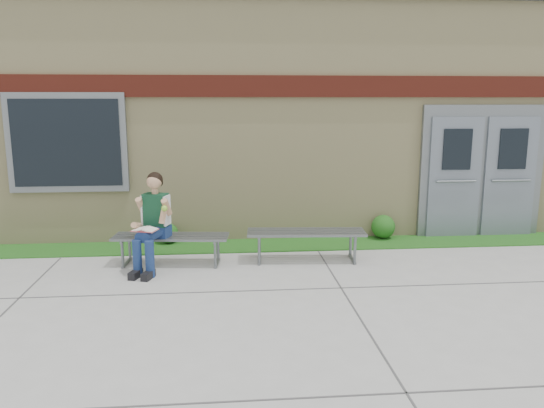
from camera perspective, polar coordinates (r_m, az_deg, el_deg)
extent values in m
plane|color=#9E9E99|center=(6.36, -0.56, -10.86)|extent=(80.00, 80.00, 0.00)
cube|color=#134A13|center=(8.81, -1.90, -4.48)|extent=(16.00, 0.80, 0.02)
cube|color=beige|center=(11.89, -2.89, 9.29)|extent=(16.00, 6.00, 4.00)
cube|color=#3F3F42|center=(12.01, -2.99, 19.35)|extent=(16.20, 6.20, 0.20)
cube|color=maroon|center=(8.86, -2.14, 12.55)|extent=(16.00, 0.06, 0.35)
cube|color=slate|center=(9.22, -21.17, 6.16)|extent=(1.90, 0.08, 1.60)
cube|color=black|center=(9.18, -21.24, 6.13)|extent=(1.70, 0.04, 1.40)
cube|color=slate|center=(9.97, 21.57, 3.27)|extent=(2.20, 0.08, 2.30)
cube|color=slate|center=(9.73, 19.03, 2.66)|extent=(0.92, 0.06, 2.10)
cube|color=slate|center=(10.18, 24.18, 2.64)|extent=(0.92, 0.06, 2.10)
cube|color=slate|center=(7.89, -10.83, -3.47)|extent=(1.71, 0.63, 0.03)
cube|color=slate|center=(8.05, -15.52, -5.07)|extent=(0.09, 0.47, 0.38)
cube|color=slate|center=(7.91, -5.93, -5.00)|extent=(0.09, 0.47, 0.38)
cube|color=slate|center=(7.94, 3.70, -3.05)|extent=(1.79, 0.61, 0.03)
cube|color=slate|center=(7.93, -1.37, -4.84)|extent=(0.08, 0.49, 0.40)
cube|color=slate|center=(8.13, 8.60, -4.55)|extent=(0.08, 0.49, 0.40)
cube|color=navy|center=(7.85, -12.23, -2.87)|extent=(0.41, 0.34, 0.16)
cube|color=#0F391B|center=(7.76, -12.39, -0.62)|extent=(0.38, 0.30, 0.47)
sphere|color=tan|center=(7.68, -12.55, 2.38)|extent=(0.27, 0.27, 0.22)
sphere|color=black|center=(7.69, -12.49, 2.55)|extent=(0.28, 0.28, 0.23)
cylinder|color=navy|center=(7.65, -13.70, -3.14)|extent=(0.28, 0.46, 0.15)
cylinder|color=navy|center=(7.57, -12.44, -3.23)|extent=(0.28, 0.46, 0.15)
cylinder|color=navy|center=(7.50, -14.29, -5.67)|extent=(0.12, 0.12, 0.51)
cylinder|color=navy|center=(7.42, -13.01, -5.79)|extent=(0.12, 0.12, 0.51)
cube|color=black|center=(7.50, -14.46, -7.33)|extent=(0.18, 0.29, 0.10)
cube|color=black|center=(7.42, -13.18, -7.47)|extent=(0.18, 0.29, 0.10)
cylinder|color=tan|center=(7.78, -13.90, -0.20)|extent=(0.16, 0.25, 0.27)
cylinder|color=tan|center=(7.61, -11.26, -0.32)|extent=(0.16, 0.25, 0.27)
cube|color=white|center=(7.48, -13.51, -2.65)|extent=(0.37, 0.31, 0.02)
cube|color=#B4434A|center=(7.48, -13.51, -2.74)|extent=(0.38, 0.32, 0.01)
sphere|color=#93D238|center=(7.47, -11.49, -0.47)|extent=(0.09, 0.09, 0.09)
sphere|color=#134A13|center=(9.05, -11.12, -3.10)|extent=(0.34, 0.34, 0.34)
sphere|color=#134A13|center=(9.39, 11.87, -2.39)|extent=(0.41, 0.41, 0.41)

